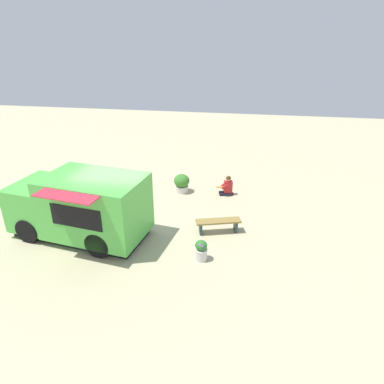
{
  "coord_description": "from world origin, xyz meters",
  "views": [
    {
      "loc": [
        10.58,
        4.42,
        6.56
      ],
      "look_at": [
        -0.86,
        2.48,
        1.18
      ],
      "focal_mm": 32.67,
      "sensor_mm": 36.0,
      "label": 1
    }
  ],
  "objects_px": {
    "person_customer": "(227,187)",
    "planter_flowering_near": "(182,183)",
    "planter_flowering_far": "(201,250)",
    "food_truck": "(81,208)",
    "plaza_bench": "(218,223)"
  },
  "relations": [
    {
      "from": "food_truck",
      "to": "plaza_bench",
      "type": "height_order",
      "value": "food_truck"
    },
    {
      "from": "planter_flowering_near",
      "to": "food_truck",
      "type": "bearing_deg",
      "value": -32.54
    },
    {
      "from": "food_truck",
      "to": "planter_flowering_near",
      "type": "bearing_deg",
      "value": 147.46
    },
    {
      "from": "food_truck",
      "to": "planter_flowering_near",
      "type": "distance_m",
      "value": 4.97
    },
    {
      "from": "plaza_bench",
      "to": "food_truck",
      "type": "bearing_deg",
      "value": -77.9
    },
    {
      "from": "person_customer",
      "to": "planter_flowering_near",
      "type": "bearing_deg",
      "value": -88.65
    },
    {
      "from": "food_truck",
      "to": "person_customer",
      "type": "relative_size",
      "value": 5.6
    },
    {
      "from": "food_truck",
      "to": "plaza_bench",
      "type": "xyz_separation_m",
      "value": [
        -0.98,
        4.59,
        -0.72
      ]
    },
    {
      "from": "food_truck",
      "to": "planter_flowering_far",
      "type": "relative_size",
      "value": 7.16
    },
    {
      "from": "person_customer",
      "to": "plaza_bench",
      "type": "height_order",
      "value": "person_customer"
    },
    {
      "from": "person_customer",
      "to": "planter_flowering_far",
      "type": "distance_m",
      "value": 4.96
    },
    {
      "from": "planter_flowering_near",
      "to": "planter_flowering_far",
      "type": "bearing_deg",
      "value": 17.89
    },
    {
      "from": "person_customer",
      "to": "planter_flowering_near",
      "type": "height_order",
      "value": "person_customer"
    },
    {
      "from": "planter_flowering_far",
      "to": "plaza_bench",
      "type": "relative_size",
      "value": 0.42
    },
    {
      "from": "person_customer",
      "to": "plaza_bench",
      "type": "relative_size",
      "value": 0.54
    }
  ]
}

